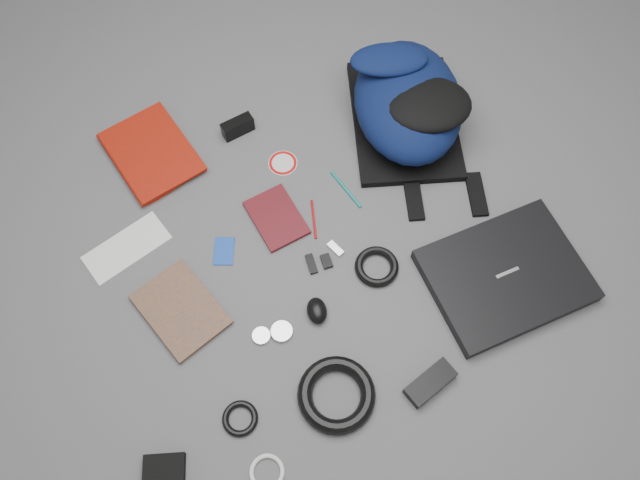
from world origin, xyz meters
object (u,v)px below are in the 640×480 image
object	(u,v)px
textbook_red	(119,171)
dvd_case	(277,218)
mouse	(317,311)
pouch	(164,475)
laptop	(505,275)
power_brick	(430,383)
compact_camera	(238,127)
comic_book	(154,330)
backpack	(408,101)

from	to	relation	value
textbook_red	dvd_case	xyz separation A→B (m)	(0.37, -0.30, -0.01)
mouse	pouch	world-z (taller)	mouse
laptop	power_brick	xyz separation A→B (m)	(-0.31, -0.18, -0.00)
laptop	pouch	world-z (taller)	laptop
laptop	pouch	distance (m)	0.99
textbook_red	pouch	xyz separation A→B (m)	(-0.10, -0.85, -0.00)
textbook_red	dvd_case	size ratio (longest dim) A/B	1.64
dvd_case	mouse	size ratio (longest dim) A/B	2.42
textbook_red	pouch	distance (m)	0.85
power_brick	pouch	distance (m)	0.67
dvd_case	textbook_red	bearing A→B (deg)	132.73
dvd_case	power_brick	distance (m)	0.61
dvd_case	pouch	distance (m)	0.72
dvd_case	mouse	xyz separation A→B (m)	(0.00, -0.30, 0.01)
power_brick	pouch	bearing A→B (deg)	160.53
laptop	compact_camera	xyz separation A→B (m)	(-0.51, 0.71, 0.01)
comic_book	dvd_case	world-z (taller)	comic_book
power_brick	backpack	bearing A→B (deg)	53.15
backpack	laptop	distance (m)	0.57
textbook_red	power_brick	xyz separation A→B (m)	(0.57, -0.88, 0.00)
laptop	compact_camera	bearing A→B (deg)	123.99
pouch	laptop	bearing A→B (deg)	8.79
power_brick	dvd_case	bearing A→B (deg)	92.20
backpack	dvd_case	size ratio (longest dim) A/B	2.73
backpack	compact_camera	distance (m)	0.51
backpack	textbook_red	distance (m)	0.86
mouse	compact_camera	bearing A→B (deg)	101.01
backpack	comic_book	bearing A→B (deg)	-140.31
dvd_case	compact_camera	distance (m)	0.32
backpack	comic_book	distance (m)	0.95
dvd_case	pouch	world-z (taller)	pouch
laptop	power_brick	bearing A→B (deg)	-151.21
comic_book	pouch	size ratio (longest dim) A/B	2.44
laptop	pouch	xyz separation A→B (m)	(-0.98, -0.15, -0.01)
backpack	dvd_case	bearing A→B (deg)	-142.91
laptop	textbook_red	bearing A→B (deg)	139.78
backpack	laptop	size ratio (longest dim) A/B	1.20
compact_camera	backpack	bearing A→B (deg)	-26.64
dvd_case	pouch	xyz separation A→B (m)	(-0.47, -0.54, 0.01)
mouse	laptop	bearing A→B (deg)	-0.43
comic_book	mouse	world-z (taller)	mouse
laptop	dvd_case	xyz separation A→B (m)	(-0.51, 0.39, -0.01)
pouch	textbook_red	bearing A→B (deg)	83.45
laptop	dvd_case	bearing A→B (deg)	140.40
compact_camera	mouse	xyz separation A→B (m)	(0.01, -0.62, -0.01)
laptop	pouch	bearing A→B (deg)	-173.10
textbook_red	compact_camera	world-z (taller)	compact_camera
laptop	mouse	distance (m)	0.51
backpack	textbook_red	xyz separation A→B (m)	(-0.84, 0.13, -0.08)
compact_camera	pouch	xyz separation A→B (m)	(-0.46, -0.86, -0.01)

